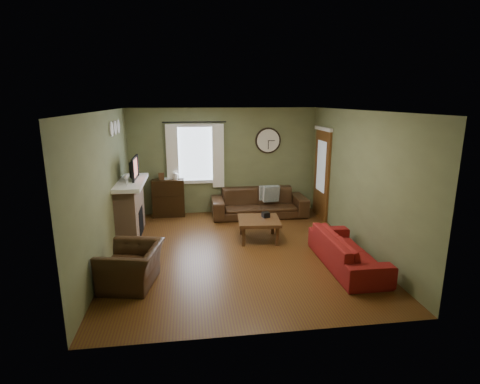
{
  "coord_description": "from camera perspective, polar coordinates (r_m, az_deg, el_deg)",
  "views": [
    {
      "loc": [
        -0.86,
        -6.55,
        2.78
      ],
      "look_at": [
        0.1,
        0.4,
        1.05
      ],
      "focal_mm": 28.0,
      "sensor_mm": 36.0,
      "label": 1
    }
  ],
  "objects": [
    {
      "name": "medallion_left",
      "position": [
        7.5,
        -19.0,
        9.06
      ],
      "size": [
        0.28,
        0.28,
        0.03
      ],
      "primitive_type": "cylinder",
      "color": "white",
      "rests_on": "wall_left"
    },
    {
      "name": "bookshelf",
      "position": [
        9.28,
        -10.85,
        -0.9
      ],
      "size": [
        0.77,
        0.33,
        0.91
      ],
      "primitive_type": null,
      "color": "black",
      "rests_on": "floor"
    },
    {
      "name": "coffee_table",
      "position": [
        7.65,
        2.87,
        -5.7
      ],
      "size": [
        0.89,
        0.89,
        0.44
      ],
      "primitive_type": null,
      "rotation": [
        0.0,
        0.0,
        -0.09
      ],
      "color": "#4A2E19",
      "rests_on": "floor"
    },
    {
      "name": "wine_glass_b",
      "position": [
        7.55,
        -16.78,
        1.85
      ],
      "size": [
        0.07,
        0.07,
        0.21
      ],
      "primitive_type": null,
      "color": "white",
      "rests_on": "mantel"
    },
    {
      "name": "tissue_box",
      "position": [
        7.72,
        3.93,
        -4.13
      ],
      "size": [
        0.17,
        0.17,
        0.11
      ],
      "primitive_type": "cube",
      "rotation": [
        0.0,
        0.0,
        0.28
      ],
      "color": "black",
      "rests_on": "coffee_table"
    },
    {
      "name": "tv_screen",
      "position": [
        8.04,
        -15.71,
        3.53
      ],
      "size": [
        0.02,
        0.62,
        0.36
      ],
      "primitive_type": "cube",
      "color": "#994C3F",
      "rests_on": "mantel"
    },
    {
      "name": "wine_glass_a",
      "position": [
        7.41,
        -16.95,
        1.61
      ],
      "size": [
        0.07,
        0.07,
        0.21
      ],
      "primitive_type": null,
      "color": "white",
      "rests_on": "mantel"
    },
    {
      "name": "floor",
      "position": [
        7.17,
        -0.36,
        -8.97
      ],
      "size": [
        4.6,
        5.2,
        0.0
      ],
      "primitive_type": "cube",
      "color": "#502E13",
      "rests_on": "ground"
    },
    {
      "name": "book",
      "position": [
        9.21,
        -11.62,
        2.19
      ],
      "size": [
        0.25,
        0.3,
        0.02
      ],
      "primitive_type": "imported",
      "rotation": [
        0.0,
        0.0,
        0.31
      ],
      "color": "#4A2E19",
      "rests_on": "bookshelf"
    },
    {
      "name": "window_pane",
      "position": [
        9.22,
        -6.83,
        5.79
      ],
      "size": [
        1.0,
        0.02,
        1.3
      ],
      "primitive_type": null,
      "color": "silver",
      "rests_on": "wall_back"
    },
    {
      "name": "medallion_right",
      "position": [
        8.19,
        -18.09,
        9.48
      ],
      "size": [
        0.28,
        0.28,
        0.03
      ],
      "primitive_type": "cylinder",
      "color": "white",
      "rests_on": "wall_left"
    },
    {
      "name": "mantel",
      "position": [
        7.96,
        -16.43,
        1.4
      ],
      "size": [
        0.58,
        1.6,
        0.08
      ],
      "primitive_type": "cube",
      "color": "white",
      "rests_on": "fireplace"
    },
    {
      "name": "curtain_rod",
      "position": [
        9.04,
        -6.96,
        10.53
      ],
      "size": [
        0.03,
        0.03,
        1.5
      ],
      "primitive_type": "cylinder",
      "color": "black",
      "rests_on": "wall_back"
    },
    {
      "name": "firebox",
      "position": [
        8.16,
        -14.92,
        -4.33
      ],
      "size": [
        0.04,
        0.6,
        0.55
      ],
      "primitive_type": "cube",
      "color": "black",
      "rests_on": "fireplace"
    },
    {
      "name": "pillow_right",
      "position": [
        9.17,
        4.77,
        -0.27
      ],
      "size": [
        0.41,
        0.17,
        0.39
      ],
      "primitive_type": "cube",
      "rotation": [
        0.0,
        0.0,
        0.13
      ],
      "color": "gray",
      "rests_on": "sofa_brown"
    },
    {
      "name": "wall_right",
      "position": [
        7.42,
        17.53,
        1.7
      ],
      "size": [
        0.0,
        5.2,
        2.6
      ],
      "primitive_type": "cube",
      "color": "#626A44",
      "rests_on": "ground"
    },
    {
      "name": "wall_left",
      "position": [
        6.87,
        -19.77,
        0.57
      ],
      "size": [
        0.0,
        5.2,
        2.6
      ],
      "primitive_type": "cube",
      "color": "#626A44",
      "rests_on": "ground"
    },
    {
      "name": "wall_back",
      "position": [
        9.31,
        -2.47,
        4.7
      ],
      "size": [
        4.6,
        0.0,
        2.6
      ],
      "primitive_type": "cube",
      "color": "#626A44",
      "rests_on": "ground"
    },
    {
      "name": "curtain_left",
      "position": [
        9.13,
        -10.27,
        5.27
      ],
      "size": [
        0.28,
        0.04,
        1.55
      ],
      "primitive_type": "cube",
      "color": "white",
      "rests_on": "wall_back"
    },
    {
      "name": "medallion_mid",
      "position": [
        7.84,
        -18.53,
        9.28
      ],
      "size": [
        0.28,
        0.28,
        0.03
      ],
      "primitive_type": "cylinder",
      "color": "white",
      "rests_on": "wall_left"
    },
    {
      "name": "pillow_left",
      "position": [
        9.25,
        4.01,
        -0.12
      ],
      "size": [
        0.36,
        0.12,
        0.36
      ],
      "primitive_type": "cube",
      "rotation": [
        0.0,
        0.0,
        0.04
      ],
      "color": "gray",
      "rests_on": "sofa_brown"
    },
    {
      "name": "wall_clock",
      "position": [
        9.36,
        4.31,
        7.82
      ],
      "size": [
        0.64,
        0.06,
        0.64
      ],
      "primitive_type": null,
      "color": "white",
      "rests_on": "wall_back"
    },
    {
      "name": "sofa_red",
      "position": [
        6.71,
        16.01,
        -8.57
      ],
      "size": [
        0.75,
        1.92,
        0.56
      ],
      "primitive_type": "imported",
      "rotation": [
        0.0,
        0.0,
        1.57
      ],
      "color": "maroon",
      "rests_on": "floor"
    },
    {
      "name": "fireplace",
      "position": [
        8.11,
        -16.36,
        -2.68
      ],
      "size": [
        0.4,
        1.4,
        1.1
      ],
      "primitive_type": "cube",
      "color": "#9D7F69",
      "rests_on": "floor"
    },
    {
      "name": "door",
      "position": [
        9.13,
        12.36,
        2.61
      ],
      "size": [
        0.05,
        0.9,
        2.1
      ],
      "primitive_type": "cube",
      "color": "brown",
      "rests_on": "floor"
    },
    {
      "name": "ceiling",
      "position": [
        6.61,
        -0.39,
        12.29
      ],
      "size": [
        4.6,
        5.2,
        0.0
      ],
      "primitive_type": "cube",
      "color": "white",
      "rests_on": "ground"
    },
    {
      "name": "curtain_right",
      "position": [
        9.15,
        -3.35,
        5.49
      ],
      "size": [
        0.28,
        0.04,
        1.55
      ],
      "primitive_type": "cube",
      "color": "white",
      "rests_on": "wall_back"
    },
    {
      "name": "wall_front",
      "position": [
        4.3,
        4.18,
        -6.33
      ],
      "size": [
        4.6,
        0.0,
        2.6
      ],
      "primitive_type": "cube",
      "color": "#626A44",
      "rests_on": "ground"
    },
    {
      "name": "armchair",
      "position": [
        6.07,
        -16.16,
        -10.74
      ],
      "size": [
        1.0,
        1.09,
        0.62
      ],
      "primitive_type": "imported",
      "rotation": [
        0.0,
        0.0,
        -1.76
      ],
      "color": "#331F11",
      "rests_on": "floor"
    },
    {
      "name": "sofa_brown",
      "position": [
        9.16,
        2.91,
        -1.63
      ],
      "size": [
        2.3,
        0.9,
        0.67
      ],
      "primitive_type": "imported",
      "color": "#331F11",
      "rests_on": "floor"
    },
    {
      "name": "tv",
      "position": [
        8.06,
        -16.25,
        3.12
      ],
      "size": [
        0.08,
        0.6,
        0.35
      ],
      "primitive_type": "imported",
      "rotation": [
        0.0,
        0.0,
        1.57
      ],
      "color": "black",
      "rests_on": "mantel"
    }
  ]
}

